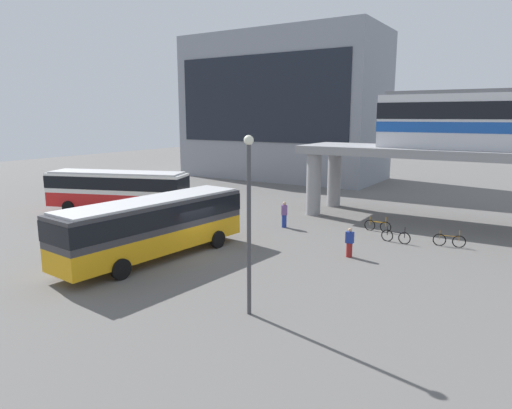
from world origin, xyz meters
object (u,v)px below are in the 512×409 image
at_px(pedestrian_walking_across, 284,215).
at_px(bus_secondary, 117,187).
at_px(bus_main, 154,222).
at_px(bicycle_black, 396,237).
at_px(pedestrian_near_building, 349,243).
at_px(bicycle_orange, 378,226).
at_px(station_building, 283,107).
at_px(bicycle_brown, 449,240).

bearing_deg(pedestrian_walking_across, bus_secondary, -169.19).
xyz_separation_m(bus_main, bicycle_black, (9.95, 9.94, -1.63)).
bearing_deg(bus_secondary, pedestrian_near_building, -4.19).
distance_m(bus_main, bus_secondary, 13.08).
distance_m(bicycle_orange, pedestrian_near_building, 6.35).
bearing_deg(station_building, bicycle_black, -48.40).
bearing_deg(bicycle_brown, station_building, 136.36).
relative_size(bicycle_black, pedestrian_near_building, 1.12).
bearing_deg(bus_secondary, bicycle_black, 7.58).
distance_m(bicycle_black, pedestrian_walking_across, 7.49).
relative_size(station_building, pedestrian_near_building, 14.77).
xyz_separation_m(bus_main, bicycle_brown, (12.81, 10.72, -1.63)).
height_order(station_building, pedestrian_near_building, station_building).
height_order(bus_main, bicycle_brown, bus_main).
relative_size(bicycle_black, bicycle_brown, 1.01).
bearing_deg(pedestrian_near_building, pedestrian_walking_across, 146.98).
xyz_separation_m(bus_main, pedestrian_walking_across, (2.47, 9.72, -1.15)).
xyz_separation_m(bus_main, bicycle_orange, (8.19, 12.04, -1.63)).
distance_m(station_building, bus_secondary, 26.54).
relative_size(station_building, bus_main, 2.10).
distance_m(pedestrian_near_building, pedestrian_walking_across, 7.34).
xyz_separation_m(pedestrian_near_building, pedestrian_walking_across, (-6.16, 4.00, 0.09)).
xyz_separation_m(bicycle_orange, pedestrian_walking_across, (-5.71, -2.32, 0.48)).
xyz_separation_m(station_building, bus_secondary, (-0.53, -25.73, -6.48)).
bearing_deg(pedestrian_walking_across, bicycle_black, 1.68).
bearing_deg(pedestrian_near_building, bus_main, -146.47).
distance_m(bus_main, bicycle_orange, 14.65).
bearing_deg(bicycle_brown, bus_main, -140.09).
distance_m(bus_secondary, pedestrian_near_building, 19.68).
bearing_deg(pedestrian_walking_across, bicycle_brown, 5.53).
bearing_deg(bicycle_brown, bicycle_orange, 164.06).
bearing_deg(pedestrian_walking_across, pedestrian_near_building, -33.02).
height_order(station_building, bicycle_black, station_building).
distance_m(bus_main, bicycle_brown, 16.79).
xyz_separation_m(bicycle_black, pedestrian_walking_across, (-7.48, -0.22, 0.48)).
height_order(bus_main, bus_secondary, same).
relative_size(station_building, bicycle_brown, 13.30).
distance_m(station_building, pedestrian_walking_across, 27.59).
bearing_deg(bicycle_orange, bicycle_brown, -15.94).
relative_size(bus_main, bus_secondary, 1.00).
xyz_separation_m(bus_secondary, bicycle_black, (20.90, 2.78, -1.63)).
xyz_separation_m(bicycle_orange, pedestrian_near_building, (0.44, -6.32, 0.39)).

